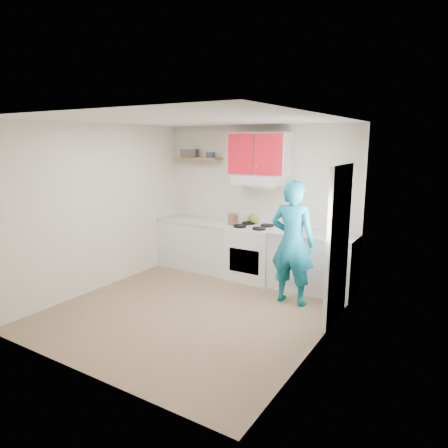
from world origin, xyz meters
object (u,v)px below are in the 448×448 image
Objects in this scene: person at (293,243)px; kettle at (254,218)px; stove at (253,253)px; tin at (211,155)px; crock at (233,220)px.

kettle is at bearing -38.67° from person.
tin is (-0.94, 0.14, 1.63)m from stove.
tin is at bearing -154.57° from kettle.
tin reaches higher than crock.
person reaches higher than crock.
stove is at bearing -8.20° from tin.
kettle is 0.37m from crock.
tin reaches higher than stove.
kettle is at bearing 116.78° from stove.
tin is 0.78× the size of crock.
crock is (-0.38, -0.02, 0.54)m from stove.
person is at bearing -19.82° from kettle.
stove is 0.66m from crock.
stove is 4.35× the size of kettle.
kettle is 1.37m from person.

